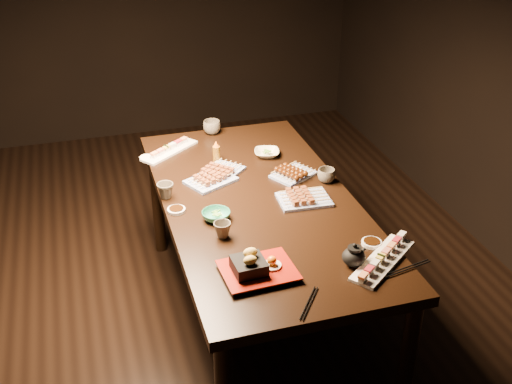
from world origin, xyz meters
TOP-DOWN VIEW (x-y plane):
  - ground at (0.00, 0.00)m, footprint 5.00×5.00m
  - dining_table at (0.41, -0.21)m, footprint 1.17×1.92m
  - sushi_platter_near at (0.76, -0.84)m, footprint 0.38×0.33m
  - sushi_platter_far at (0.09, 0.46)m, footprint 0.35×0.30m
  - yakitori_plate_center at (0.23, 0.04)m, footprint 0.29×0.26m
  - yakitori_plate_right at (0.62, -0.27)m, footprint 0.25×0.19m
  - yakitori_plate_left at (0.30, 0.11)m, footprint 0.29×0.29m
  - tsukune_plate at (0.66, -0.01)m, footprint 0.26×0.24m
  - edamame_bowl_green at (0.18, -0.32)m, footprint 0.15×0.15m
  - edamame_bowl_cream at (0.60, 0.25)m, footprint 0.17×0.17m
  - tempura_tray at (0.24, -0.77)m, footprint 0.30×0.25m
  - teacup_near_left at (0.17, -0.47)m, footprint 0.10×0.10m
  - teacup_mid_right at (0.80, -0.12)m, footprint 0.11×0.11m
  - teacup_far_left at (-0.01, -0.05)m, footprint 0.11×0.11m
  - teacup_far_right at (0.38, 0.63)m, footprint 0.10×0.10m
  - teapot at (0.63, -0.82)m, footprint 0.15×0.15m
  - condiment_bottle at (0.32, 0.26)m, footprint 0.04×0.04m
  - sauce_dish_west at (0.01, -0.19)m, footprint 0.10×0.10m
  - sauce_dish_east at (0.68, 0.03)m, footprint 0.09×0.09m
  - sauce_dish_se at (0.77, -0.71)m, footprint 0.12×0.12m
  - sauce_dish_nw at (-0.04, 0.40)m, footprint 0.09×0.09m
  - chopsticks_near at (0.37, -1.00)m, footprint 0.14×0.18m
  - chopsticks_se at (0.82, -0.91)m, footprint 0.24×0.07m

SIDE VIEW (x-z plane):
  - ground at x=0.00m, z-range 0.00..0.00m
  - dining_table at x=0.41m, z-range 0.00..0.75m
  - chopsticks_near at x=0.37m, z-range 0.75..0.76m
  - chopsticks_se at x=0.82m, z-range 0.75..0.76m
  - sauce_dish_nw at x=-0.04m, z-range 0.75..0.76m
  - sauce_dish_east at x=0.68m, z-range 0.75..0.76m
  - sauce_dish_west at x=0.01m, z-range 0.75..0.76m
  - sauce_dish_se at x=0.77m, z-range 0.75..0.77m
  - edamame_bowl_cream at x=0.60m, z-range 0.75..0.78m
  - edamame_bowl_green at x=0.18m, z-range 0.75..0.79m
  - sushi_platter_far at x=0.09m, z-range 0.75..0.79m
  - sushi_platter_near at x=0.76m, z-range 0.75..0.80m
  - tsukune_plate at x=0.66m, z-range 0.75..0.80m
  - yakitori_plate_center at x=0.23m, z-range 0.75..0.81m
  - yakitori_plate_left at x=0.30m, z-range 0.75..0.81m
  - yakitori_plate_right at x=0.62m, z-range 0.75..0.81m
  - teacup_mid_right at x=0.80m, z-range 0.75..0.82m
  - teacup_near_left at x=0.17m, z-range 0.75..0.82m
  - teacup_far_left at x=-0.01m, z-range 0.75..0.83m
  - teacup_far_right at x=0.38m, z-range 0.75..0.83m
  - teapot at x=0.63m, z-range 0.75..0.85m
  - tempura_tray at x=0.24m, z-range 0.75..0.86m
  - condiment_bottle at x=0.32m, z-range 0.75..0.87m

